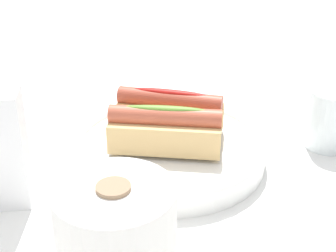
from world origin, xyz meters
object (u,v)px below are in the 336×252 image
water_glass (329,122)px  paper_towel_roll (117,248)px  hotdog_back (165,130)px  hotdog_front (171,113)px  serving_bowl (168,149)px

water_glass → paper_towel_roll: size_ratio=0.67×
hotdog_back → water_glass: size_ratio=1.72×
hotdog_back → water_glass: (-0.25, -0.07, -0.03)m
water_glass → paper_towel_roll: (0.29, 0.30, 0.03)m
hotdog_back → paper_towel_roll: (0.05, 0.23, -0.00)m
hotdog_front → hotdog_back: size_ratio=1.02×
serving_bowl → paper_towel_roll: 0.27m
hotdog_front → hotdog_back: bearing=81.1°
serving_bowl → hotdog_back: size_ratio=1.76×
hotdog_front → paper_towel_roll: paper_towel_roll is taller
hotdog_front → paper_towel_roll: bearing=79.1°
paper_towel_roll → hotdog_front: bearing=-100.9°
serving_bowl → paper_towel_roll: size_ratio=2.04×
hotdog_back → paper_towel_roll: size_ratio=1.16×
paper_towel_roll → hotdog_back: bearing=-101.4°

